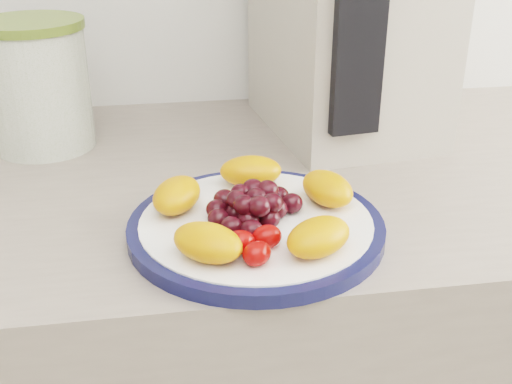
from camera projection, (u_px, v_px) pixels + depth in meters
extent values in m
cylinder|color=#11163E|center=(256.00, 228.00, 0.69)|extent=(0.27, 0.27, 0.01)
cylinder|color=white|center=(256.00, 227.00, 0.69)|extent=(0.25, 0.25, 0.02)
cylinder|color=#44581A|center=(39.00, 89.00, 0.88)|extent=(0.17, 0.17, 0.17)
cylinder|color=#5B6C2A|center=(29.00, 24.00, 0.85)|extent=(0.18, 0.18, 0.01)
cube|color=#A89F91|center=(348.00, 4.00, 0.91)|extent=(0.25, 0.32, 0.37)
cube|color=black|center=(360.00, 23.00, 0.76)|extent=(0.07, 0.03, 0.27)
ellipsoid|color=orange|center=(327.00, 188.00, 0.71)|extent=(0.07, 0.08, 0.03)
ellipsoid|color=orange|center=(251.00, 171.00, 0.76)|extent=(0.08, 0.05, 0.03)
ellipsoid|color=orange|center=(177.00, 195.00, 0.70)|extent=(0.07, 0.09, 0.03)
ellipsoid|color=orange|center=(208.00, 242.00, 0.61)|extent=(0.09, 0.08, 0.03)
ellipsoid|color=orange|center=(319.00, 237.00, 0.62)|extent=(0.09, 0.08, 0.03)
ellipsoid|color=black|center=(256.00, 211.00, 0.68)|extent=(0.02, 0.02, 0.02)
ellipsoid|color=black|center=(276.00, 209.00, 0.68)|extent=(0.02, 0.02, 0.02)
ellipsoid|color=black|center=(263.00, 203.00, 0.70)|extent=(0.02, 0.02, 0.02)
ellipsoid|color=black|center=(243.00, 203.00, 0.69)|extent=(0.02, 0.02, 0.02)
ellipsoid|color=black|center=(236.00, 213.00, 0.68)|extent=(0.02, 0.02, 0.02)
ellipsoid|color=black|center=(248.00, 220.00, 0.66)|extent=(0.02, 0.02, 0.02)
ellipsoid|color=black|center=(269.00, 219.00, 0.66)|extent=(0.02, 0.02, 0.02)
ellipsoid|color=black|center=(292.00, 203.00, 0.69)|extent=(0.02, 0.02, 0.02)
ellipsoid|color=black|center=(278.00, 196.00, 0.71)|extent=(0.02, 0.02, 0.02)
ellipsoid|color=black|center=(260.00, 194.00, 0.72)|extent=(0.02, 0.02, 0.02)
ellipsoid|color=black|center=(240.00, 195.00, 0.71)|extent=(0.02, 0.02, 0.02)
ellipsoid|color=black|center=(225.00, 200.00, 0.70)|extent=(0.03, 0.03, 0.02)
ellipsoid|color=black|center=(216.00, 209.00, 0.68)|extent=(0.02, 0.02, 0.02)
ellipsoid|color=black|center=(219.00, 219.00, 0.66)|extent=(0.02, 0.02, 0.02)
ellipsoid|color=black|center=(231.00, 227.00, 0.65)|extent=(0.02, 0.02, 0.02)
ellipsoid|color=black|center=(252.00, 230.00, 0.64)|extent=(0.02, 0.02, 0.02)
ellipsoid|color=black|center=(256.00, 198.00, 0.67)|extent=(0.02, 0.02, 0.02)
ellipsoid|color=black|center=(267.00, 191.00, 0.69)|extent=(0.02, 0.02, 0.02)
ellipsoid|color=black|center=(253.00, 189.00, 0.69)|extent=(0.02, 0.02, 0.02)
ellipsoid|color=black|center=(240.00, 193.00, 0.68)|extent=(0.02, 0.02, 0.02)
ellipsoid|color=black|center=(236.00, 199.00, 0.67)|extent=(0.02, 0.02, 0.02)
ellipsoid|color=black|center=(244.00, 205.00, 0.66)|extent=(0.02, 0.02, 0.02)
ellipsoid|color=black|center=(259.00, 206.00, 0.65)|extent=(0.02, 0.02, 0.02)
ellipsoid|color=black|center=(272.00, 203.00, 0.66)|extent=(0.02, 0.02, 0.02)
ellipsoid|color=#C40906|center=(240.00, 242.00, 0.62)|extent=(0.03, 0.03, 0.02)
ellipsoid|color=#C40906|center=(267.00, 237.00, 0.63)|extent=(0.03, 0.03, 0.02)
ellipsoid|color=#C40906|center=(257.00, 253.00, 0.60)|extent=(0.04, 0.04, 0.02)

